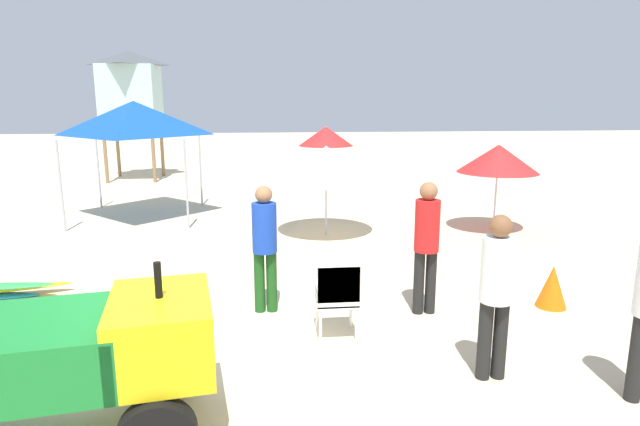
{
  "coord_description": "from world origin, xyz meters",
  "views": [
    {
      "loc": [
        0.72,
        -4.96,
        2.78
      ],
      "look_at": [
        1.46,
        2.35,
        1.2
      ],
      "focal_mm": 29.89,
      "sensor_mm": 36.0,
      "label": 1
    }
  ],
  "objects_px": {
    "utility_cart": "(56,356)",
    "beach_umbrella_left": "(326,164)",
    "lifeguard_tower": "(130,85)",
    "traffic_cone_near": "(552,286)",
    "beach_umbrella_far": "(498,159)",
    "stacked_plastic_chairs": "(337,290)",
    "popup_canopy": "(134,118)",
    "beach_umbrella_mid": "(326,136)",
    "lifeguard_near_left": "(427,239)",
    "lifeguard_far_right": "(265,241)",
    "lifeguard_near_right": "(496,286)"
  },
  "relations": [
    {
      "from": "popup_canopy",
      "to": "beach_umbrella_mid",
      "type": "bearing_deg",
      "value": 43.9
    },
    {
      "from": "popup_canopy",
      "to": "lifeguard_near_right",
      "type": "bearing_deg",
      "value": -57.06
    },
    {
      "from": "utility_cart",
      "to": "beach_umbrella_left",
      "type": "distance_m",
      "value": 7.3
    },
    {
      "from": "lifeguard_far_right",
      "to": "lifeguard_tower",
      "type": "bearing_deg",
      "value": 109.97
    },
    {
      "from": "beach_umbrella_left",
      "to": "traffic_cone_near",
      "type": "distance_m",
      "value": 5.12
    },
    {
      "from": "beach_umbrella_left",
      "to": "beach_umbrella_far",
      "type": "height_order",
      "value": "beach_umbrella_far"
    },
    {
      "from": "lifeguard_near_right",
      "to": "utility_cart",
      "type": "bearing_deg",
      "value": -170.0
    },
    {
      "from": "lifeguard_tower",
      "to": "beach_umbrella_far",
      "type": "distance_m",
      "value": 12.75
    },
    {
      "from": "utility_cart",
      "to": "lifeguard_far_right",
      "type": "distance_m",
      "value": 3.13
    },
    {
      "from": "utility_cart",
      "to": "popup_canopy",
      "type": "xyz_separation_m",
      "value": [
        -1.33,
        8.78,
        1.55
      ]
    },
    {
      "from": "lifeguard_far_right",
      "to": "beach_umbrella_far",
      "type": "xyz_separation_m",
      "value": [
        4.85,
        3.91,
        0.58
      ]
    },
    {
      "from": "stacked_plastic_chairs",
      "to": "traffic_cone_near",
      "type": "relative_size",
      "value": 1.76
    },
    {
      "from": "beach_umbrella_mid",
      "to": "stacked_plastic_chairs",
      "type": "bearing_deg",
      "value": -95.74
    },
    {
      "from": "stacked_plastic_chairs",
      "to": "lifeguard_tower",
      "type": "bearing_deg",
      "value": 111.81
    },
    {
      "from": "lifeguard_tower",
      "to": "traffic_cone_near",
      "type": "height_order",
      "value": "lifeguard_tower"
    },
    {
      "from": "utility_cart",
      "to": "beach_umbrella_left",
      "type": "height_order",
      "value": "beach_umbrella_left"
    },
    {
      "from": "utility_cart",
      "to": "stacked_plastic_chairs",
      "type": "height_order",
      "value": "utility_cart"
    },
    {
      "from": "stacked_plastic_chairs",
      "to": "lifeguard_tower",
      "type": "distance_m",
      "value": 14.61
    },
    {
      "from": "stacked_plastic_chairs",
      "to": "beach_umbrella_mid",
      "type": "relative_size",
      "value": 0.54
    },
    {
      "from": "lifeguard_far_right",
      "to": "lifeguard_tower",
      "type": "height_order",
      "value": "lifeguard_tower"
    },
    {
      "from": "traffic_cone_near",
      "to": "lifeguard_far_right",
      "type": "bearing_deg",
      "value": 176.46
    },
    {
      "from": "beach_umbrella_mid",
      "to": "beach_umbrella_far",
      "type": "bearing_deg",
      "value": -68.07
    },
    {
      "from": "lifeguard_near_left",
      "to": "traffic_cone_near",
      "type": "bearing_deg",
      "value": 0.87
    },
    {
      "from": "popup_canopy",
      "to": "traffic_cone_near",
      "type": "relative_size",
      "value": 4.7
    },
    {
      "from": "stacked_plastic_chairs",
      "to": "lifeguard_far_right",
      "type": "distance_m",
      "value": 1.3
    },
    {
      "from": "lifeguard_near_right",
      "to": "lifeguard_tower",
      "type": "distance_m",
      "value": 16.05
    },
    {
      "from": "lifeguard_far_right",
      "to": "utility_cart",
      "type": "bearing_deg",
      "value": -121.71
    },
    {
      "from": "popup_canopy",
      "to": "traffic_cone_near",
      "type": "xyz_separation_m",
      "value": [
        6.84,
        -6.36,
        -2.05
      ]
    },
    {
      "from": "popup_canopy",
      "to": "lifeguard_tower",
      "type": "bearing_deg",
      "value": 103.69
    },
    {
      "from": "utility_cart",
      "to": "lifeguard_far_right",
      "type": "xyz_separation_m",
      "value": [
        1.64,
        2.66,
        0.19
      ]
    },
    {
      "from": "lifeguard_near_right",
      "to": "beach_umbrella_far",
      "type": "bearing_deg",
      "value": 66.27
    },
    {
      "from": "lifeguard_near_left",
      "to": "lifeguard_near_right",
      "type": "distance_m",
      "value": 1.72
    },
    {
      "from": "lifeguard_tower",
      "to": "traffic_cone_near",
      "type": "xyz_separation_m",
      "value": [
        8.37,
        -12.65,
        -2.93
      ]
    },
    {
      "from": "lifeguard_tower",
      "to": "beach_umbrella_mid",
      "type": "relative_size",
      "value": 2.31
    },
    {
      "from": "traffic_cone_near",
      "to": "lifeguard_near_right",
      "type": "bearing_deg",
      "value": -132.74
    },
    {
      "from": "lifeguard_near_right",
      "to": "beach_umbrella_mid",
      "type": "relative_size",
      "value": 0.9
    },
    {
      "from": "beach_umbrella_far",
      "to": "lifeguard_near_left",
      "type": "bearing_deg",
      "value": -123.57
    },
    {
      "from": "utility_cart",
      "to": "lifeguard_near_right",
      "type": "relative_size",
      "value": 1.59
    },
    {
      "from": "lifeguard_tower",
      "to": "lifeguard_far_right",
      "type": "bearing_deg",
      "value": -70.03
    },
    {
      "from": "stacked_plastic_chairs",
      "to": "beach_umbrella_far",
      "type": "bearing_deg",
      "value": 50.33
    },
    {
      "from": "lifeguard_near_left",
      "to": "popup_canopy",
      "type": "bearing_deg",
      "value": 128.37
    },
    {
      "from": "lifeguard_near_left",
      "to": "lifeguard_far_right",
      "type": "xyz_separation_m",
      "value": [
        -2.08,
        0.27,
        -0.04
      ]
    },
    {
      "from": "stacked_plastic_chairs",
      "to": "popup_canopy",
      "type": "distance_m",
      "value": 8.2
    },
    {
      "from": "stacked_plastic_chairs",
      "to": "beach_umbrella_left",
      "type": "bearing_deg",
      "value": 85.11
    },
    {
      "from": "lifeguard_far_right",
      "to": "lifeguard_near_right",
      "type": "bearing_deg",
      "value": -41.04
    },
    {
      "from": "lifeguard_near_right",
      "to": "lifeguard_far_right",
      "type": "distance_m",
      "value": 3.0
    },
    {
      "from": "utility_cart",
      "to": "traffic_cone_near",
      "type": "xyz_separation_m",
      "value": [
        5.51,
        2.42,
        -0.49
      ]
    },
    {
      "from": "beach_umbrella_mid",
      "to": "popup_canopy",
      "type": "bearing_deg",
      "value": -136.1
    },
    {
      "from": "utility_cart",
      "to": "stacked_plastic_chairs",
      "type": "distance_m",
      "value": 3.02
    },
    {
      "from": "lifeguard_near_left",
      "to": "beach_umbrella_far",
      "type": "relative_size",
      "value": 0.95
    }
  ]
}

